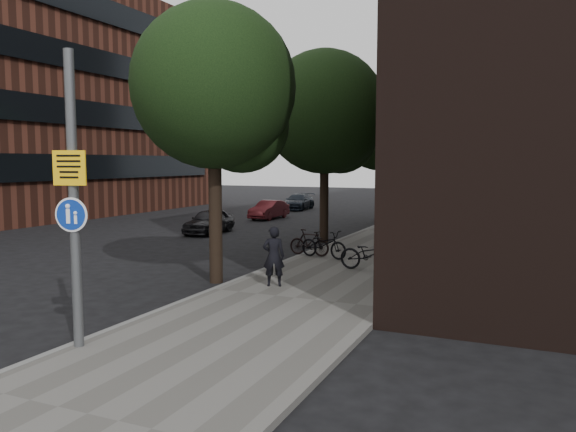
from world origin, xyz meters
The scene contains 15 objects.
ground centered at (0.00, 0.00, 0.00)m, with size 120.00×120.00×0.00m, color black.
sidewalk centered at (0.25, 10.00, 0.06)m, with size 4.50×60.00×0.12m, color #64625D.
curb_edge centered at (-2.00, 10.00, 0.07)m, with size 0.15×60.00×0.13m, color slate.
street_tree_near centered at (-2.53, 4.64, 5.11)m, with size 4.40×4.40×7.50m.
street_tree_mid centered at (-2.53, 13.14, 5.11)m, with size 5.00×5.00×7.80m.
street_tree_far centered at (-2.53, 22.14, 5.11)m, with size 5.00×5.00×7.80m.
signpost centered at (-1.80, -1.37, 2.66)m, with size 0.57×0.18×5.04m.
pedestrian centered at (-0.74, 4.26, 0.89)m, with size 0.56×0.37×1.55m, color black.
parked_bike_facade_near centered at (0.97, 7.23, 0.61)m, with size 0.65×1.86×0.98m, color black.
parked_bike_facade_far centered at (0.82, 12.02, 0.68)m, with size 0.53×1.86×1.12m, color black.
parked_bike_curb_near centered at (-1.03, 8.75, 0.58)m, with size 0.61×1.75×0.92m, color black.
parked_bike_curb_far centered at (-1.64, 8.98, 0.57)m, with size 0.42×1.49×0.90m, color black.
parked_car_near centered at (-8.42, 13.48, 0.56)m, with size 1.33×3.31×1.13m, color black.
parked_car_mid centered at (-8.77, 20.52, 0.53)m, with size 1.12×3.23×1.06m, color maroon.
parked_car_far centered at (-9.72, 27.10, 0.54)m, with size 1.51×3.73×1.08m, color black.
Camera 1 is at (5.36, -8.55, 3.30)m, focal length 35.00 mm.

